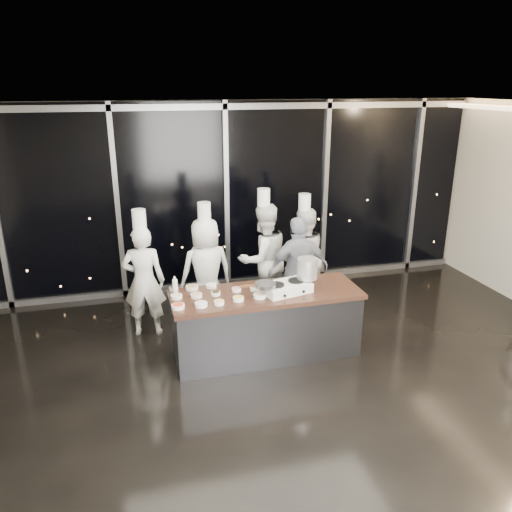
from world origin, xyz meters
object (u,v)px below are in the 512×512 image
Objects in this scene: demo_counter at (266,323)px; frying_pan at (265,285)px; chef_center at (263,258)px; guest at (298,270)px; chef_far_left at (144,280)px; chef_right at (303,257)px; stove at (286,287)px; chef_left at (206,270)px; stock_pot at (307,268)px.

demo_counter is 0.63m from frying_pan.
guest is at bearing 117.62° from chef_center.
frying_pan is 1.86m from chef_far_left.
chef_center is 0.69m from chef_right.
chef_far_left reaches higher than stove.
chef_far_left is at bearing 0.43° from chef_left.
chef_center reaches higher than chef_far_left.
chef_right is (0.75, 1.45, -0.14)m from stove.
frying_pan reaches higher than demo_counter.
frying_pan is 0.27× the size of chef_right.
guest is (0.19, 0.86, -0.36)m from stock_pot.
chef_right reaches higher than demo_counter.
guest is (0.42, -0.45, -0.07)m from chef_center.
chef_left is 1.00× the size of chef_right.
chef_far_left is at bearing 153.91° from stock_pot.
stock_pot reaches higher than demo_counter.
guest reaches higher than stock_pot.
demo_counter is 1.33× the size of chef_right.
chef_center reaches higher than frying_pan.
chef_right is (1.60, 0.21, -0.01)m from chef_left.
guest is 0.88× the size of chef_right.
chef_right is at bearing 71.98° from stock_pot.
stock_pot is 2.32m from chef_far_left.
demo_counter is 1.33× the size of chef_far_left.
stove is at bearing 158.55° from chef_far_left.
stove is at bearing 42.26° from chef_right.
demo_counter is at bearing 179.58° from stock_pot.
stock_pot is 1.50m from chef_right.
demo_counter is 5.02× the size of frying_pan.
stock_pot is at bearing 163.79° from chef_far_left.
demo_counter is 1.75m from chef_right.
stock_pot reaches higher than frying_pan.
chef_left is 1.14× the size of guest.
demo_counter is at bearing 151.74° from stove.
stove is 0.37m from stock_pot.
chef_center is at bearing -160.81° from chef_far_left.
chef_right is at bearing 48.74° from stove.
demo_counter is 1.37m from chef_left.
demo_counter is 0.91m from stock_pot.
stock_pot is at bearing -0.42° from demo_counter.
demo_counter is at bearing 156.19° from chef_far_left.
chef_left is 0.93m from chef_center.
chef_right is at bearing 41.37° from frying_pan.
guest reaches higher than stove.
stove is at bearing 114.10° from chef_left.
chef_left reaches higher than stove.
chef_far_left is at bearing -8.22° from guest.
stock_pot is at bearing 84.51° from chef_center.
guest is at bearing 43.45° from chef_right.
chef_right is (0.68, 0.08, -0.06)m from chef_center.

